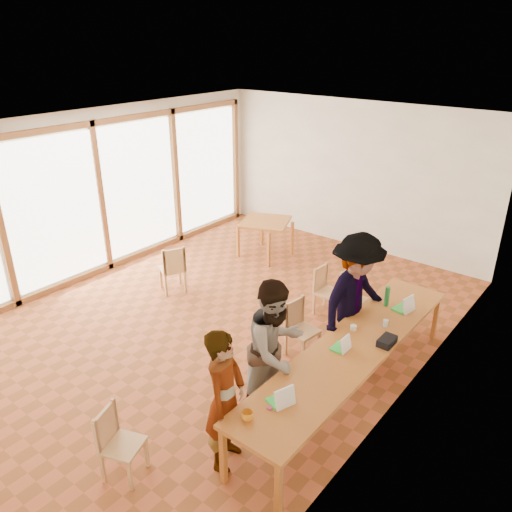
% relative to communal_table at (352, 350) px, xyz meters
% --- Properties ---
extents(ground, '(8.00, 8.00, 0.00)m').
position_rel_communal_table_xyz_m(ground, '(-2.50, 0.41, -0.70)').
color(ground, '#A64D28').
rests_on(ground, ground).
extents(wall_back, '(6.00, 0.10, 3.00)m').
position_rel_communal_table_xyz_m(wall_back, '(-2.50, 4.41, 0.80)').
color(wall_back, white).
rests_on(wall_back, ground).
extents(wall_right, '(0.10, 8.00, 3.00)m').
position_rel_communal_table_xyz_m(wall_right, '(0.50, 0.41, 0.80)').
color(wall_right, white).
rests_on(wall_right, ground).
extents(window_wall, '(0.10, 8.00, 3.00)m').
position_rel_communal_table_xyz_m(window_wall, '(-5.46, 0.41, 0.80)').
color(window_wall, white).
rests_on(window_wall, ground).
extents(ceiling, '(6.00, 8.00, 0.04)m').
position_rel_communal_table_xyz_m(ceiling, '(-2.50, 0.41, 2.32)').
color(ceiling, white).
rests_on(ceiling, wall_back).
extents(communal_table, '(0.80, 4.00, 0.75)m').
position_rel_communal_table_xyz_m(communal_table, '(0.00, 0.00, 0.00)').
color(communal_table, '#BF772A').
rests_on(communal_table, ground).
extents(side_table, '(0.90, 0.90, 0.75)m').
position_rel_communal_table_xyz_m(side_table, '(-3.48, 2.78, -0.03)').
color(side_table, '#BF772A').
rests_on(side_table, ground).
extents(chair_near, '(0.48, 0.48, 0.42)m').
position_rel_communal_table_xyz_m(chair_near, '(-1.27, -2.53, -0.22)').
color(chair_near, '#DEB46F').
rests_on(chair_near, ground).
extents(chair_mid, '(0.43, 0.43, 0.44)m').
position_rel_communal_table_xyz_m(chair_mid, '(-1.04, 0.39, -0.20)').
color(chair_mid, '#DEB46F').
rests_on(chair_mid, ground).
extents(chair_far, '(0.38, 0.38, 0.43)m').
position_rel_communal_table_xyz_m(chair_far, '(-1.36, 1.59, -0.21)').
color(chair_far, '#DEB46F').
rests_on(chair_far, ground).
extents(chair_empty, '(0.49, 0.49, 0.54)m').
position_rel_communal_table_xyz_m(chair_empty, '(-0.74, 1.38, -0.08)').
color(chair_empty, '#DEB46F').
rests_on(chair_empty, ground).
extents(chair_spare, '(0.54, 0.54, 0.46)m').
position_rel_communal_table_xyz_m(chair_spare, '(-3.74, 0.53, -0.17)').
color(chair_spare, '#DEB46F').
rests_on(chair_spare, ground).
extents(person_near, '(0.55, 0.68, 1.60)m').
position_rel_communal_table_xyz_m(person_near, '(-0.51, -1.70, 0.10)').
color(person_near, gray).
rests_on(person_near, ground).
extents(person_mid, '(0.76, 0.92, 1.74)m').
position_rel_communal_table_xyz_m(person_mid, '(-0.57, -0.78, 0.17)').
color(person_mid, gray).
rests_on(person_mid, ground).
extents(person_far, '(0.82, 1.28, 1.88)m').
position_rel_communal_table_xyz_m(person_far, '(-0.37, 0.71, 0.24)').
color(person_far, gray).
rests_on(person_far, ground).
extents(laptop_near, '(0.28, 0.30, 0.21)m').
position_rel_communal_table_xyz_m(laptop_near, '(-0.06, -1.34, 0.10)').
color(laptop_near, '#3CDB4A').
rests_on(laptop_near, communal_table).
extents(laptop_mid, '(0.19, 0.22, 0.18)m').
position_rel_communal_table_xyz_m(laptop_mid, '(-0.06, -0.14, 0.10)').
color(laptop_mid, '#3CDB4A').
rests_on(laptop_mid, communal_table).
extents(laptop_far, '(0.26, 0.29, 0.22)m').
position_rel_communal_table_xyz_m(laptop_far, '(0.14, 1.19, 0.11)').
color(laptop_far, '#3CDB4A').
rests_on(laptop_far, communal_table).
extents(yellow_mug, '(0.15, 0.15, 0.10)m').
position_rel_communal_table_xyz_m(yellow_mug, '(-0.19, -1.74, 0.10)').
color(yellow_mug, orange).
rests_on(yellow_mug, communal_table).
extents(green_bottle, '(0.07, 0.07, 0.28)m').
position_rel_communal_table_xyz_m(green_bottle, '(-0.12, 1.16, 0.19)').
color(green_bottle, '#1F7738').
rests_on(green_bottle, communal_table).
extents(clear_glass, '(0.07, 0.07, 0.09)m').
position_rel_communal_table_xyz_m(clear_glass, '(0.11, 0.66, 0.09)').
color(clear_glass, silver).
rests_on(clear_glass, communal_table).
extents(condiment_cup, '(0.08, 0.08, 0.06)m').
position_rel_communal_table_xyz_m(condiment_cup, '(-0.17, 0.33, 0.08)').
color(condiment_cup, white).
rests_on(condiment_cup, communal_table).
extents(pink_phone, '(0.05, 0.10, 0.01)m').
position_rel_communal_table_xyz_m(pink_phone, '(-0.12, -1.45, 0.05)').
color(pink_phone, '#CE3B69').
rests_on(pink_phone, communal_table).
extents(black_pouch, '(0.16, 0.26, 0.09)m').
position_rel_communal_table_xyz_m(black_pouch, '(0.30, 0.29, 0.09)').
color(black_pouch, black).
rests_on(black_pouch, communal_table).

